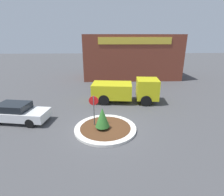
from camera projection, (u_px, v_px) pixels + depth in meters
name	position (u px, v px, depth m)	size (l,w,h in m)	color
ground_plane	(105.00, 129.00, 11.86)	(120.00, 120.00, 0.00)	#474749
traffic_island	(105.00, 128.00, 11.83)	(4.18, 4.18, 0.16)	silver
stop_sign	(94.00, 106.00, 11.74)	(0.64, 0.07, 2.27)	#4C4C51
island_shrub	(102.00, 117.00, 11.39)	(0.94, 0.94, 1.48)	brown
utility_truck	(126.00, 90.00, 16.60)	(6.36, 2.85, 2.26)	gold
storefront_building	(131.00, 57.00, 26.45)	(13.87, 6.07, 6.32)	brown
parked_sedan_white	(17.00, 112.00, 12.79)	(4.73, 2.45, 1.41)	silver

